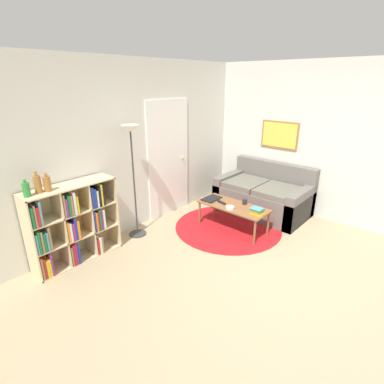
{
  "coord_description": "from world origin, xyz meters",
  "views": [
    {
      "loc": [
        -2.93,
        -1.16,
        2.29
      ],
      "look_at": [
        -0.07,
        1.38,
        0.85
      ],
      "focal_mm": 28.0,
      "sensor_mm": 36.0,
      "label": 1
    }
  ],
  "objects_px": {
    "bookshelf": "(71,224)",
    "laptop": "(212,199)",
    "coffee_table": "(233,208)",
    "bowl": "(230,208)",
    "cup": "(245,202)",
    "bottle_middle": "(38,184)",
    "couch": "(264,196)",
    "floor_lamp": "(132,149)",
    "bottle_left": "(26,190)",
    "bottle_right": "(47,184)"
  },
  "relations": [
    {
      "from": "bookshelf",
      "to": "laptop",
      "type": "distance_m",
      "value": 2.23
    },
    {
      "from": "coffee_table",
      "to": "bowl",
      "type": "relative_size",
      "value": 8.71
    },
    {
      "from": "cup",
      "to": "bottle_middle",
      "type": "height_order",
      "value": "bottle_middle"
    },
    {
      "from": "bookshelf",
      "to": "bowl",
      "type": "bearing_deg",
      "value": -28.89
    },
    {
      "from": "bookshelf",
      "to": "bowl",
      "type": "xyz_separation_m",
      "value": [
        2.0,
        -1.11,
        -0.1
      ]
    },
    {
      "from": "bookshelf",
      "to": "couch",
      "type": "distance_m",
      "value": 3.32
    },
    {
      "from": "floor_lamp",
      "to": "laptop",
      "type": "xyz_separation_m",
      "value": [
        1.13,
        -0.58,
        -0.94
      ]
    },
    {
      "from": "floor_lamp",
      "to": "cup",
      "type": "height_order",
      "value": "floor_lamp"
    },
    {
      "from": "floor_lamp",
      "to": "cup",
      "type": "relative_size",
      "value": 18.61
    },
    {
      "from": "bookshelf",
      "to": "bottle_left",
      "type": "height_order",
      "value": "bottle_left"
    },
    {
      "from": "cup",
      "to": "bottle_middle",
      "type": "bearing_deg",
      "value": 156.02
    },
    {
      "from": "coffee_table",
      "to": "cup",
      "type": "distance_m",
      "value": 0.21
    },
    {
      "from": "couch",
      "to": "laptop",
      "type": "distance_m",
      "value": 1.1
    },
    {
      "from": "bookshelf",
      "to": "couch",
      "type": "xyz_separation_m",
      "value": [
        3.13,
        -1.08,
        -0.23
      ]
    },
    {
      "from": "floor_lamp",
      "to": "bottle_left",
      "type": "bearing_deg",
      "value": 179.04
    },
    {
      "from": "bottle_middle",
      "to": "couch",
      "type": "bearing_deg",
      "value": -17.44
    },
    {
      "from": "bookshelf",
      "to": "couch",
      "type": "height_order",
      "value": "bookshelf"
    },
    {
      "from": "bottle_left",
      "to": "laptop",
      "type": "bearing_deg",
      "value": -13.21
    },
    {
      "from": "bottle_left",
      "to": "bowl",
      "type": "bearing_deg",
      "value": -23.67
    },
    {
      "from": "laptop",
      "to": "bottle_middle",
      "type": "bearing_deg",
      "value": 165.45
    },
    {
      "from": "bowl",
      "to": "couch",
      "type": "bearing_deg",
      "value": 1.06
    },
    {
      "from": "bowl",
      "to": "bottle_right",
      "type": "bearing_deg",
      "value": 154.1
    },
    {
      "from": "couch",
      "to": "laptop",
      "type": "xyz_separation_m",
      "value": [
        -1.0,
        0.45,
        0.12
      ]
    },
    {
      "from": "laptop",
      "to": "bottle_middle",
      "type": "relative_size",
      "value": 1.28
    },
    {
      "from": "bookshelf",
      "to": "bottle_middle",
      "type": "relative_size",
      "value": 4.43
    },
    {
      "from": "laptop",
      "to": "bottle_middle",
      "type": "distance_m",
      "value": 2.63
    },
    {
      "from": "cup",
      "to": "bottle_left",
      "type": "distance_m",
      "value": 3.07
    },
    {
      "from": "floor_lamp",
      "to": "bottle_right",
      "type": "xyz_separation_m",
      "value": [
        -1.22,
        0.03,
        -0.2
      ]
    },
    {
      "from": "laptop",
      "to": "bowl",
      "type": "relative_size",
      "value": 2.54
    },
    {
      "from": "bowl",
      "to": "bottle_right",
      "type": "height_order",
      "value": "bottle_right"
    },
    {
      "from": "bookshelf",
      "to": "floor_lamp",
      "type": "height_order",
      "value": "floor_lamp"
    },
    {
      "from": "coffee_table",
      "to": "bottle_right",
      "type": "relative_size",
      "value": 5.1
    },
    {
      "from": "bottle_left",
      "to": "bookshelf",
      "type": "bearing_deg",
      "value": 3.9
    },
    {
      "from": "couch",
      "to": "cup",
      "type": "height_order",
      "value": "couch"
    },
    {
      "from": "couch",
      "to": "bookshelf",
      "type": "bearing_deg",
      "value": 160.91
    },
    {
      "from": "bottle_middle",
      "to": "coffee_table",
      "type": "bearing_deg",
      "value": -23.15
    },
    {
      "from": "floor_lamp",
      "to": "bowl",
      "type": "height_order",
      "value": "floor_lamp"
    },
    {
      "from": "floor_lamp",
      "to": "coffee_table",
      "type": "xyz_separation_m",
      "value": [
        1.15,
        -1.0,
        -0.99
      ]
    },
    {
      "from": "bottle_right",
      "to": "bottle_left",
      "type": "bearing_deg",
      "value": -179.72
    },
    {
      "from": "floor_lamp",
      "to": "coffee_table",
      "type": "bearing_deg",
      "value": -41.08
    },
    {
      "from": "couch",
      "to": "bottle_middle",
      "type": "relative_size",
      "value": 6.07
    },
    {
      "from": "bottle_middle",
      "to": "bottle_left",
      "type": "bearing_deg",
      "value": -168.74
    },
    {
      "from": "bottle_left",
      "to": "couch",
      "type": "bearing_deg",
      "value": -16.4
    },
    {
      "from": "bookshelf",
      "to": "bottle_right",
      "type": "height_order",
      "value": "bottle_right"
    },
    {
      "from": "laptop",
      "to": "bookshelf",
      "type": "bearing_deg",
      "value": 163.38
    },
    {
      "from": "cup",
      "to": "bottle_right",
      "type": "distance_m",
      "value": 2.86
    },
    {
      "from": "couch",
      "to": "bowl",
      "type": "bearing_deg",
      "value": -178.94
    },
    {
      "from": "cup",
      "to": "floor_lamp",
      "type": "bearing_deg",
      "value": 139.52
    },
    {
      "from": "floor_lamp",
      "to": "cup",
      "type": "xyz_separation_m",
      "value": [
        1.31,
        -1.11,
        -0.9
      ]
    },
    {
      "from": "couch",
      "to": "floor_lamp",
      "type": "bearing_deg",
      "value": 154.15
    }
  ]
}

